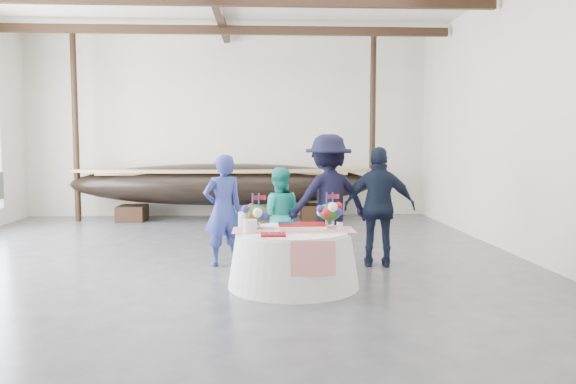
{
  "coord_description": "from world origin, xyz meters",
  "views": [
    {
      "loc": [
        0.79,
        -8.3,
        1.84
      ],
      "look_at": [
        1.22,
        0.21,
        1.1
      ],
      "focal_mm": 35.0,
      "sensor_mm": 36.0,
      "label": 1
    }
  ],
  "objects": [
    {
      "name": "floor",
      "position": [
        0.0,
        0.0,
        0.0
      ],
      "size": [
        10.0,
        12.0,
        0.01
      ],
      "primitive_type": "cube",
      "color": "#3D3D42",
      "rests_on": "ground"
    },
    {
      "name": "wall_back",
      "position": [
        0.0,
        6.0,
        2.25
      ],
      "size": [
        10.0,
        0.02,
        4.5
      ],
      "primitive_type": "cube",
      "color": "silver",
      "rests_on": "ground"
    },
    {
      "name": "wall_front",
      "position": [
        0.0,
        -6.0,
        2.25
      ],
      "size": [
        10.0,
        0.02,
        4.5
      ],
      "primitive_type": "cube",
      "color": "silver",
      "rests_on": "ground"
    },
    {
      "name": "wall_right",
      "position": [
        5.0,
        0.0,
        2.25
      ],
      "size": [
        0.02,
        12.0,
        4.5
      ],
      "primitive_type": "cube",
      "color": "silver",
      "rests_on": "ground"
    },
    {
      "name": "pavilion_structure",
      "position": [
        0.0,
        0.86,
        4.0
      ],
      "size": [
        9.8,
        11.76,
        4.5
      ],
      "color": "black",
      "rests_on": "ground"
    },
    {
      "name": "longboat_display",
      "position": [
        -0.06,
        5.1,
        0.87
      ],
      "size": [
        7.25,
        1.45,
        1.36
      ],
      "color": "black",
      "rests_on": "ground"
    },
    {
      "name": "banquet_table",
      "position": [
        1.22,
        -1.19,
        0.36
      ],
      "size": [
        1.69,
        1.69,
        0.73
      ],
      "color": "silver",
      "rests_on": "ground"
    },
    {
      "name": "tabletop_items",
      "position": [
        1.18,
        -1.06,
        0.88
      ],
      "size": [
        1.56,
        0.95,
        0.4
      ],
      "color": "red",
      "rests_on": "banquet_table"
    },
    {
      "name": "guest_woman_blue",
      "position": [
        0.24,
        0.1,
        0.84
      ],
      "size": [
        0.72,
        0.61,
        1.67
      ],
      "primitive_type": "imported",
      "rotation": [
        0.0,
        0.0,
        3.55
      ],
      "color": "navy",
      "rests_on": "ground"
    },
    {
      "name": "guest_woman_teal",
      "position": [
        1.08,
        0.19,
        0.74
      ],
      "size": [
        0.74,
        0.59,
        1.47
      ],
      "primitive_type": "imported",
      "rotation": [
        0.0,
        0.0,
        3.1
      ],
      "color": "teal",
      "rests_on": "ground"
    },
    {
      "name": "guest_man_left",
      "position": [
        1.83,
        0.13,
        0.99
      ],
      "size": [
        1.42,
        1.03,
        1.97
      ],
      "primitive_type": "imported",
      "rotation": [
        0.0,
        0.0,
        3.4
      ],
      "color": "black",
      "rests_on": "ground"
    },
    {
      "name": "guest_man_right",
      "position": [
        2.57,
        -0.09,
        0.89
      ],
      "size": [
        1.11,
        0.61,
        1.79
      ],
      "primitive_type": "imported",
      "rotation": [
        0.0,
        0.0,
        2.97
      ],
      "color": "black",
      "rests_on": "ground"
    }
  ]
}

